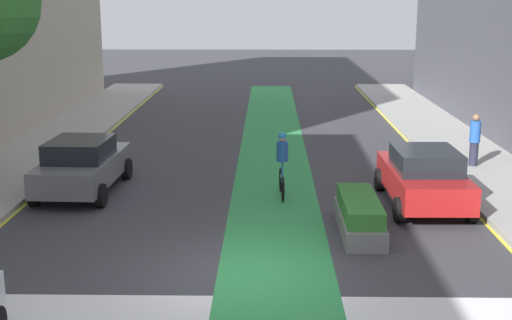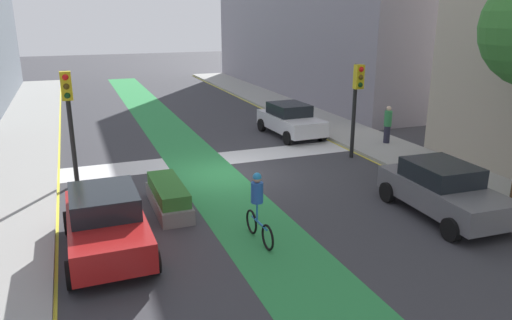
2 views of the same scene
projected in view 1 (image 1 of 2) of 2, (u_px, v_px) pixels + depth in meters
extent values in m
plane|color=#38383D|center=(239.00, 273.00, 14.19)|extent=(120.00, 120.00, 0.00)
cube|color=#2D8C47|center=(276.00, 273.00, 14.17)|extent=(2.40, 60.00, 0.01)
cube|color=silver|center=(234.00, 317.00, 12.24)|extent=(12.00, 1.80, 0.01)
cube|color=slate|center=(83.00, 169.00, 19.96)|extent=(1.96, 4.27, 0.70)
cube|color=black|center=(80.00, 149.00, 19.62)|extent=(1.68, 2.06, 0.55)
cylinder|color=black|center=(69.00, 168.00, 21.52)|extent=(0.24, 0.65, 0.64)
cylinder|color=black|center=(127.00, 169.00, 21.42)|extent=(0.24, 0.65, 0.64)
cylinder|color=black|center=(34.00, 194.00, 18.66)|extent=(0.24, 0.65, 0.64)
cylinder|color=black|center=(101.00, 195.00, 18.56)|extent=(0.24, 0.65, 0.64)
cube|color=#A51919|center=(423.00, 181.00, 18.67)|extent=(1.84, 4.22, 0.70)
cube|color=black|center=(426.00, 160.00, 18.33)|extent=(1.62, 2.02, 0.55)
cylinder|color=black|center=(380.00, 179.00, 20.19)|extent=(0.23, 0.64, 0.64)
cylinder|color=black|center=(442.00, 179.00, 20.18)|extent=(0.23, 0.64, 0.64)
cylinder|color=black|center=(399.00, 210.00, 17.33)|extent=(0.23, 0.64, 0.64)
cylinder|color=black|center=(472.00, 210.00, 17.31)|extent=(0.23, 0.64, 0.64)
torus|color=black|center=(281.00, 179.00, 20.11)|extent=(0.09, 0.68, 0.68)
torus|color=black|center=(283.00, 189.00, 19.09)|extent=(0.09, 0.68, 0.68)
cylinder|color=#2672BF|center=(282.00, 178.00, 19.56)|extent=(0.10, 0.95, 0.06)
cylinder|color=#2672BF|center=(282.00, 170.00, 19.35)|extent=(0.05, 0.05, 0.50)
cylinder|color=#2659B2|center=(282.00, 151.00, 19.23)|extent=(0.32, 0.32, 0.55)
sphere|color=tan|center=(282.00, 138.00, 19.14)|extent=(0.22, 0.22, 0.22)
sphere|color=#268CCC|center=(282.00, 136.00, 19.13)|extent=(0.23, 0.23, 0.23)
cylinder|color=#262638|center=(474.00, 154.00, 22.46)|extent=(0.28, 0.28, 0.77)
cylinder|color=#2659B2|center=(475.00, 132.00, 22.29)|extent=(0.34, 0.34, 0.68)
sphere|color=#8C6647|center=(476.00, 118.00, 22.18)|extent=(0.22, 0.22, 0.22)
cube|color=slate|center=(359.00, 223.00, 16.63)|extent=(0.93, 2.97, 0.45)
cube|color=#33722D|center=(360.00, 206.00, 16.54)|extent=(0.84, 2.68, 0.40)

